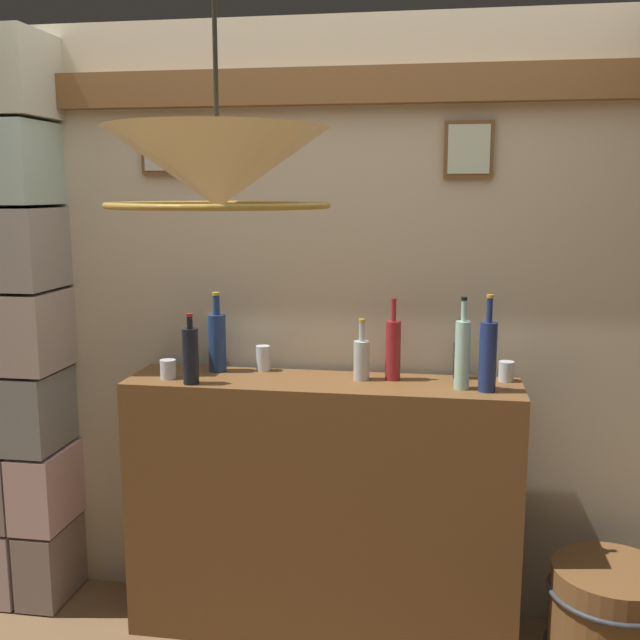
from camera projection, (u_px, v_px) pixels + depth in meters
name	position (u px, v px, depth m)	size (l,w,h in m)	color
panelled_rear_partition	(331.00, 309.00, 3.13)	(3.01, 0.15, 2.46)	#BCAD8E
stone_pillar	(17.00, 326.00, 3.19)	(0.40, 0.39, 2.40)	#C1ABAC
bar_shelf_unit	(322.00, 508.00, 3.02)	(1.54, 0.35, 1.05)	brown
liquor_bottle_whiskey	(217.00, 341.00, 3.07)	(0.07, 0.07, 0.33)	navy
liquor_bottle_mezcal	(488.00, 355.00, 2.76)	(0.06, 0.06, 0.36)	navy
liquor_bottle_vodka	(393.00, 349.00, 2.93)	(0.06, 0.06, 0.32)	maroon
liquor_bottle_tequila	(462.00, 353.00, 2.79)	(0.06, 0.06, 0.35)	#A4D2BF
liquor_bottle_vermouth	(191.00, 355.00, 2.87)	(0.06, 0.06, 0.27)	black
liquor_bottle_bourbon	(362.00, 358.00, 2.94)	(0.06, 0.06, 0.24)	#B7C0BE
liquor_bottle_brandy	(460.00, 357.00, 2.96)	(0.05, 0.05, 0.24)	black
glass_tumbler_rocks	(263.00, 358.00, 3.09)	(0.06, 0.06, 0.10)	silver
glass_tumbler_highball	(168.00, 369.00, 2.96)	(0.06, 0.06, 0.08)	silver
glass_tumbler_shot	(506.00, 371.00, 2.92)	(0.06, 0.06, 0.08)	silver
pendant_lamp	(218.00, 171.00, 1.89)	(0.57, 0.57, 0.61)	beige
wooden_barrel	(610.00, 621.00, 2.79)	(0.47, 0.47, 0.42)	brown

